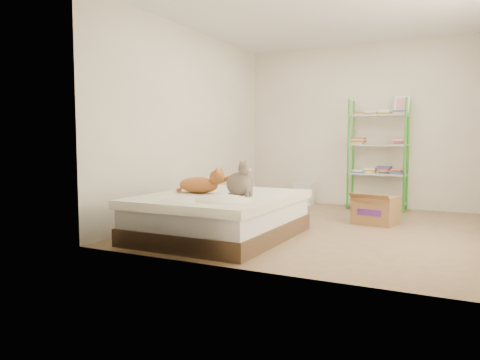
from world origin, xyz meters
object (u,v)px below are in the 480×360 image
Objects in this scene: bed at (220,216)px; white_bin at (304,193)px; orange_cat at (199,183)px; shelf_unit at (378,152)px; cardboard_box at (376,210)px; grey_cat at (240,179)px.

bed reaches higher than white_bin.
orange_cat is at bearing 177.22° from bed.
bed is 0.45m from orange_cat.
shelf_unit is 1.51m from cardboard_box.
cardboard_box is 1.91m from white_bin.
bed is 2.13m from cardboard_box.
white_bin is (-0.29, 2.92, -0.48)m from grey_cat.
grey_cat is at bearing -107.02° from shelf_unit.
grey_cat reaches higher than bed.
orange_cat is 0.98× the size of cardboard_box.
orange_cat is 0.33× the size of shelf_unit.
grey_cat is 2.98m from white_bin.
bed is 3.29× the size of orange_cat.
shelf_unit is 2.98× the size of cardboard_box.
bed is 2.90m from white_bin.
cardboard_box is at bearing 49.76° from bed.
orange_cat is 3.27m from shelf_unit.
bed is 5.12× the size of white_bin.
shelf_unit is at bearing 62.74° from orange_cat.
grey_cat is at bearing -4.74° from bed.
shelf_unit reaches higher than grey_cat.
bed is 5.03× the size of grey_cat.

